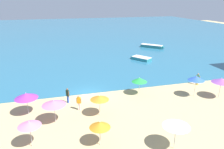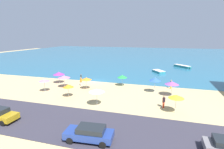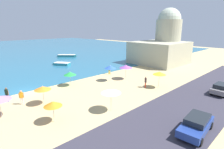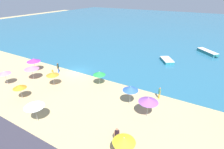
{
  "view_description": "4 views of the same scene",
  "coord_description": "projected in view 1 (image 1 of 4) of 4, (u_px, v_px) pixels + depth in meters",
  "views": [
    {
      "loc": [
        -3.74,
        -25.19,
        11.45
      ],
      "look_at": [
        3.95,
        2.72,
        1.32
      ],
      "focal_mm": 35.0,
      "sensor_mm": 36.0,
      "label": 1
    },
    {
      "loc": [
        13.42,
        -34.03,
        9.74
      ],
      "look_at": [
        3.47,
        0.46,
        1.66
      ],
      "focal_mm": 28.0,
      "sensor_mm": 36.0,
      "label": 2
    },
    {
      "loc": [
        -7.08,
        -25.13,
        8.85
      ],
      "look_at": [
        11.77,
        -5.44,
        1.46
      ],
      "focal_mm": 28.0,
      "sensor_mm": 36.0,
      "label": 3
    },
    {
      "loc": [
        19.86,
        -21.42,
        13.28
      ],
      "look_at": [
        7.26,
        0.18,
        1.17
      ],
      "focal_mm": 28.0,
      "sensor_mm": 36.0,
      "label": 4
    }
  ],
  "objects": [
    {
      "name": "beach_umbrella_8",
      "position": [
        221.0,
        80.0,
        25.84
      ],
      "size": [
        2.25,
        2.25,
        2.59
      ],
      "color": "#B2B2B7",
      "rests_on": "ground_plane"
    },
    {
      "name": "sea",
      "position": [
        62.0,
        32.0,
        77.68
      ],
      "size": [
        150.0,
        110.0,
        0.05
      ],
      "primitive_type": "cube",
      "color": "#286685",
      "rests_on": "ground_plane"
    },
    {
      "name": "beach_umbrella_6",
      "position": [
        100.0,
        98.0,
        21.95
      ],
      "size": [
        1.91,
        1.91,
        2.28
      ],
      "color": "#B2B2B7",
      "rests_on": "ground_plane"
    },
    {
      "name": "skiff_offshore",
      "position": [
        152.0,
        46.0,
        53.09
      ],
      "size": [
        4.85,
        4.83,
        0.74
      ],
      "color": "#28777A",
      "rests_on": "sea"
    },
    {
      "name": "skiff_nearshore",
      "position": [
        141.0,
        58.0,
        42.63
      ],
      "size": [
        3.56,
        4.15,
        0.6
      ],
      "color": "teal",
      "rests_on": "sea"
    },
    {
      "name": "beach_umbrella_3",
      "position": [
        196.0,
        78.0,
        26.09
      ],
      "size": [
        1.95,
        1.95,
        2.75
      ],
      "color": "#B2B2B7",
      "rests_on": "ground_plane"
    },
    {
      "name": "beach_umbrella_0",
      "position": [
        176.0,
        124.0,
        16.87
      ],
      "size": [
        2.16,
        2.16,
        2.52
      ],
      "color": "#B2B2B7",
      "rests_on": "ground_plane"
    },
    {
      "name": "beach_umbrella_7",
      "position": [
        139.0,
        80.0,
        26.88
      ],
      "size": [
        1.91,
        1.91,
        2.28
      ],
      "color": "#B2B2B7",
      "rests_on": "ground_plane"
    },
    {
      "name": "ground_plane",
      "position": [
        88.0,
        94.0,
        27.64
      ],
      "size": [
        160.0,
        160.0,
        0.0
      ],
      "primitive_type": "plane",
      "color": "tan"
    },
    {
      "name": "bather_0",
      "position": [
        79.0,
        102.0,
        23.31
      ],
      "size": [
        0.52,
        0.36,
        1.75
      ],
      "color": "beige",
      "rests_on": "ground_plane"
    },
    {
      "name": "beach_umbrella_1",
      "position": [
        54.0,
        103.0,
        20.58
      ],
      "size": [
        2.28,
        2.28,
        2.4
      ],
      "color": "#B2B2B7",
      "rests_on": "ground_plane"
    },
    {
      "name": "beach_umbrella_2",
      "position": [
        26.0,
        96.0,
        22.15
      ],
      "size": [
        2.35,
        2.35,
        2.44
      ],
      "color": "#B2B2B7",
      "rests_on": "ground_plane"
    },
    {
      "name": "beach_umbrella_4",
      "position": [
        29.0,
        124.0,
        17.15
      ],
      "size": [
        1.83,
        1.83,
        2.36
      ],
      "color": "#B2B2B7",
      "rests_on": "ground_plane"
    },
    {
      "name": "bather_1",
      "position": [
        198.0,
        78.0,
        30.29
      ],
      "size": [
        0.38,
        0.5,
        1.67
      ],
      "color": "yellow",
      "rests_on": "ground_plane"
    },
    {
      "name": "bather_2",
      "position": [
        68.0,
        95.0,
        24.98
      ],
      "size": [
        0.37,
        0.5,
        1.81
      ],
      "color": "blue",
      "rests_on": "ground_plane"
    },
    {
      "name": "beach_umbrella_5",
      "position": [
        100.0,
        125.0,
        17.43
      ],
      "size": [
        1.72,
        1.72,
        2.2
      ],
      "color": "#B2B2B7",
      "rests_on": "ground_plane"
    }
  ]
}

